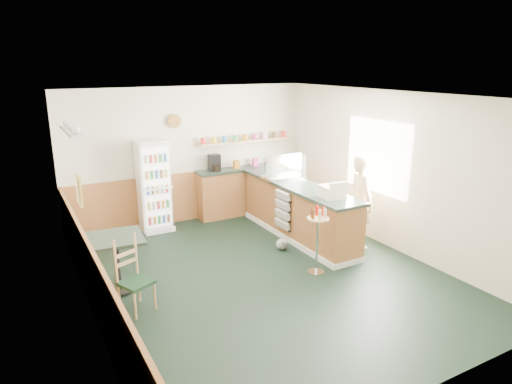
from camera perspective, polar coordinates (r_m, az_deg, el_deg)
ground at (r=7.11m, az=0.95°, el=-10.30°), size 6.00×6.00×0.00m
room_envelope at (r=7.10m, az=-3.53°, el=2.74°), size 5.04×6.02×2.72m
service_counter at (r=8.44m, az=5.29°, el=-2.65°), size 0.68×3.01×1.01m
back_counter at (r=9.75m, az=-1.18°, el=0.52°), size 2.24×0.42×1.69m
drinks_fridge at (r=8.88m, az=-12.63°, el=0.72°), size 0.57×0.51×1.74m
display_case at (r=8.66m, az=3.46°, el=3.15°), size 0.78×0.41×0.44m
cash_register at (r=7.52m, az=9.46°, el=0.04°), size 0.38×0.39×0.20m
shopkeeper at (r=8.09m, az=12.99°, el=-1.18°), size 0.52×0.63×1.64m
condiment_stand at (r=6.97m, az=7.71°, el=-4.93°), size 0.33×0.33×1.04m
newspaper_rack at (r=8.20m, az=3.35°, el=-2.31°), size 0.09×0.44×0.70m
cafe_table at (r=6.69m, az=-17.06°, el=-7.33°), size 0.83×0.83×0.82m
cafe_chair at (r=6.21m, az=-15.04°, el=-9.59°), size 0.49×0.50×1.00m
dog_doorstop at (r=7.96m, az=3.26°, el=-6.49°), size 0.19×0.24×0.23m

